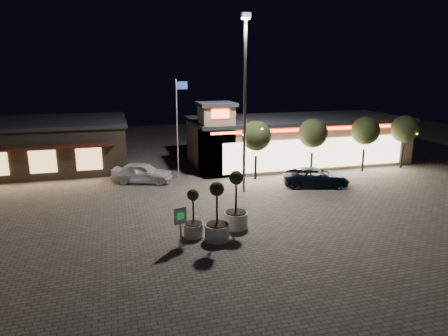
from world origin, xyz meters
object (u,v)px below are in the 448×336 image
object	(u,v)px
planter_mid	(217,222)
valet_sign	(180,219)
planter_left	(194,222)
pickup_truck	(316,177)
white_sedan	(142,173)

from	to	relation	value
planter_mid	valet_sign	bearing A→B (deg)	-175.79
planter_left	valet_sign	distance (m)	1.40
planter_left	valet_sign	world-z (taller)	planter_left
planter_left	planter_mid	bearing A→B (deg)	-35.85
pickup_truck	valet_sign	size ratio (longest dim) A/B	2.48
white_sedan	valet_sign	distance (m)	12.34
pickup_truck	planter_mid	bearing A→B (deg)	144.96
planter_left	pickup_truck	bearing A→B (deg)	32.03
planter_left	planter_mid	xyz separation A→B (m)	(1.09, -0.79, 0.17)
white_sedan	valet_sign	world-z (taller)	valet_sign
pickup_truck	valet_sign	world-z (taller)	valet_sign
pickup_truck	white_sedan	xyz separation A→B (m)	(-12.77, 4.52, 0.10)
pickup_truck	valet_sign	bearing A→B (deg)	140.59
planter_left	valet_sign	size ratio (longest dim) A/B	1.30
white_sedan	planter_mid	xyz separation A→B (m)	(2.94, -12.14, 0.18)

